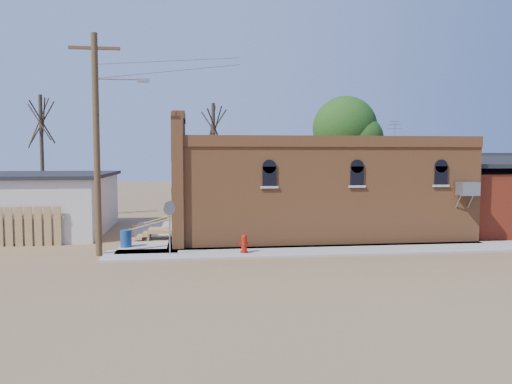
{
  "coord_description": "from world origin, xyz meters",
  "views": [
    {
      "loc": [
        -4.33,
        -19.72,
        4.13
      ],
      "look_at": [
        -1.4,
        3.46,
        2.4
      ],
      "focal_mm": 35.0,
      "sensor_mm": 36.0,
      "label": 1
    }
  ],
  "objects": [
    {
      "name": "ground",
      "position": [
        0.0,
        0.0,
        0.0
      ],
      "size": [
        120.0,
        120.0,
        0.0
      ],
      "primitive_type": "plane",
      "color": "brown",
      "rests_on": "ground"
    },
    {
      "name": "sidewalk_south",
      "position": [
        1.5,
        0.9,
        0.04
      ],
      "size": [
        19.0,
        2.2,
        0.08
      ],
      "primitive_type": "cube",
      "color": "#9E9991",
      "rests_on": "ground"
    },
    {
      "name": "stop_sign",
      "position": [
        -5.3,
        0.7,
        1.78
      ],
      "size": [
        0.5,
        0.41,
        2.21
      ],
      "rotation": [
        0.0,
        0.0,
        0.23
      ],
      "color": "gray",
      "rests_on": "sidewalk_south"
    },
    {
      "name": "brick_bar",
      "position": [
        1.64,
        5.49,
        2.34
      ],
      "size": [
        16.4,
        7.97,
        6.3
      ],
      "color": "#A76133",
      "rests_on": "ground"
    },
    {
      "name": "utility_pole",
      "position": [
        -8.14,
        1.2,
        4.77
      ],
      "size": [
        3.12,
        0.26,
        9.0
      ],
      "color": "#45311B",
      "rests_on": "ground"
    },
    {
      "name": "fire_hydrant",
      "position": [
        -2.25,
        0.68,
        0.46
      ],
      "size": [
        0.43,
        0.41,
        0.77
      ],
      "rotation": [
        0.0,
        0.0,
        0.14
      ],
      "color": "#9F1609",
      "rests_on": "sidewalk_south"
    },
    {
      "name": "trash_barrel",
      "position": [
        -7.3,
        2.63,
        0.46
      ],
      "size": [
        0.53,
        0.53,
        0.75
      ],
      "primitive_type": "cylinder",
      "rotation": [
        0.0,
        0.0,
        0.1
      ],
      "color": "navy",
      "rests_on": "sidewalk_west"
    },
    {
      "name": "wood_fence",
      "position": [
        -12.8,
        3.8,
        0.9
      ],
      "size": [
        5.2,
        0.1,
        1.8
      ],
      "primitive_type": null,
      "color": "#9F7247",
      "rests_on": "ground"
    },
    {
      "name": "sidewalk_west",
      "position": [
        -6.3,
        6.0,
        0.04
      ],
      "size": [
        2.6,
        10.0,
        0.08
      ],
      "primitive_type": "cube",
      "color": "#9E9991",
      "rests_on": "ground"
    },
    {
      "name": "tree_bare_far",
      "position": [
        -14.0,
        14.0,
        6.36
      ],
      "size": [
        2.8,
        2.8,
        8.16
      ],
      "color": "#4A3E2A",
      "rests_on": "ground"
    },
    {
      "name": "red_shed",
      "position": [
        11.5,
        5.5,
        2.27
      ],
      "size": [
        5.4,
        6.4,
        4.3
      ],
      "color": "#611F10",
      "rests_on": "ground"
    },
    {
      "name": "tree_leafy",
      "position": [
        6.0,
        13.5,
        5.93
      ],
      "size": [
        4.4,
        4.4,
        8.15
      ],
      "color": "#4A3E2A",
      "rests_on": "ground"
    },
    {
      "name": "tree_bare_near",
      "position": [
        -3.0,
        13.0,
        5.96
      ],
      "size": [
        2.8,
        2.8,
        7.65
      ],
      "color": "#4A3E2A",
      "rests_on": "ground"
    }
  ]
}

